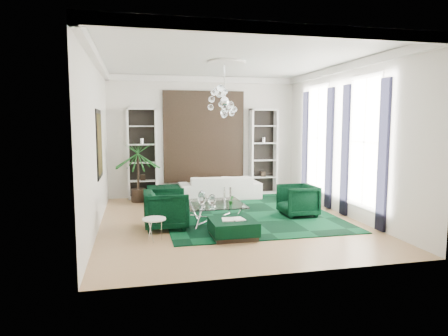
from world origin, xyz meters
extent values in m
cube|color=tan|center=(0.00, 0.00, -0.01)|extent=(6.00, 7.00, 0.02)
cube|color=white|center=(0.00, 0.00, 3.81)|extent=(6.00, 7.00, 0.02)
cube|color=silver|center=(0.00, 3.51, 1.90)|extent=(6.00, 0.02, 3.80)
cube|color=silver|center=(0.00, -3.51, 1.90)|extent=(6.00, 0.02, 3.80)
cube|color=silver|center=(-3.01, 0.00, 1.90)|extent=(0.02, 7.00, 3.80)
cube|color=silver|center=(3.01, 0.00, 1.90)|extent=(0.02, 7.00, 3.80)
cylinder|color=white|center=(0.00, 0.30, 3.77)|extent=(0.90, 0.90, 0.05)
cube|color=black|center=(0.00, 3.46, 1.90)|extent=(2.50, 0.06, 2.80)
cube|color=black|center=(-2.97, 0.60, 1.85)|extent=(0.04, 1.30, 1.60)
cube|color=white|center=(2.99, -0.90, 1.90)|extent=(0.03, 1.10, 2.90)
cube|color=black|center=(2.96, -1.68, 1.65)|extent=(0.07, 0.30, 3.25)
cube|color=black|center=(2.96, -0.12, 1.65)|extent=(0.07, 0.30, 3.25)
cube|color=white|center=(2.99, 1.50, 1.90)|extent=(0.03, 1.10, 2.90)
cube|color=black|center=(2.96, 0.72, 1.65)|extent=(0.07, 0.30, 3.25)
cube|color=black|center=(2.96, 2.28, 1.65)|extent=(0.07, 0.30, 3.25)
cube|color=black|center=(0.60, 0.70, 0.01)|extent=(4.20, 5.00, 0.02)
imported|color=white|center=(0.36, 2.77, 0.36)|extent=(2.48, 0.97, 0.72)
imported|color=black|center=(-1.53, -0.42, 0.43)|extent=(0.95, 0.92, 0.86)
imported|color=black|center=(1.80, 0.09, 0.40)|extent=(0.88, 0.85, 0.80)
cube|color=black|center=(-1.35, 2.68, 0.22)|extent=(0.99, 0.99, 0.44)
cube|color=black|center=(-0.25, -1.38, 0.18)|extent=(0.92, 0.92, 0.37)
cube|color=white|center=(-0.25, -1.38, 0.38)|extent=(0.46, 0.31, 0.03)
cylinder|color=white|center=(-1.84, -1.29, 0.22)|extent=(0.46, 0.46, 0.45)
imported|color=#19591E|center=(-0.04, -0.38, 0.57)|extent=(0.12, 0.10, 0.22)
camera|label=1|loc=(-2.19, -9.14, 2.34)|focal=32.00mm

